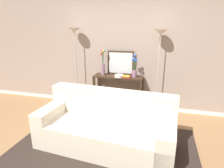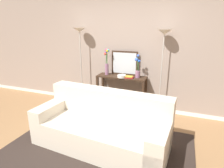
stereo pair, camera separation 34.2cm
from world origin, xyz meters
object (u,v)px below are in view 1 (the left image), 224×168
Objects in this scene: couch at (106,128)px; book_stack at (126,77)px; console_table at (118,87)px; floor_lamp_right at (160,49)px; book_row_under_console at (106,106)px; vase_short_flowers at (134,69)px; wall_mirror at (121,63)px; fruit_bowl at (119,76)px; vase_tall_flowers at (103,63)px; floor_lamp_left at (75,46)px.

couch is 1.41m from book_stack.
console_table is 5.38× the size of book_stack.
book_stack is (0.06, 1.31, 0.53)m from couch.
floor_lamp_right reaches higher than book_row_under_console.
console_table is 2.17× the size of vase_short_flowers.
book_stack is (-0.17, -0.09, -0.17)m from vase_short_flowers.
wall_mirror is at bearing 84.42° from console_table.
fruit_bowl is at bearing 94.10° from couch.
vase_tall_flowers is 1.93× the size of book_row_under_console.
console_table is at bearing 179.91° from floor_lamp_right.
console_table is 0.60× the size of floor_lamp_left.
console_table is 0.66m from vase_tall_flowers.
wall_mirror is at bearing 156.77° from vase_short_flowers.
console_table is 1.36m from floor_lamp_left.
console_table reaches higher than book_row_under_console.
book_stack is at bearing 7.86° from fruit_bowl.
book_stack is (1.21, -0.09, -0.62)m from floor_lamp_left.
floor_lamp_right is at bearing -0.07° from book_row_under_console.
book_stack is at bearing -151.47° from vase_short_flowers.
vase_short_flowers reaches higher than book_row_under_console.
fruit_bowl reaches higher than book_row_under_console.
floor_lamp_left is 1.23m from fruit_bowl.
floor_lamp_right is 8.90× the size of book_stack.
vase_short_flowers is at bearing 0.22° from console_table.
floor_lamp_right is at bearing -10.09° from wall_mirror.
floor_lamp_right reaches higher than book_stack.
wall_mirror is at bearing 25.23° from book_row_under_console.
wall_mirror reaches higher than fruit_bowl.
book_stack is (0.18, -0.24, -0.25)m from wall_mirror.
floor_lamp_right reaches higher than vase_tall_flowers.
vase_tall_flowers is 0.73m from vase_short_flowers.
floor_lamp_left is 6.07× the size of book_row_under_console.
couch is 1.93m from floor_lamp_right.
couch is 11.59× the size of fruit_bowl.
vase_tall_flowers is (-0.49, 1.41, 0.79)m from couch.
floor_lamp_right is at bearing -0.32° from vase_short_flowers.
book_stack is (0.19, -0.09, 0.28)m from console_table.
floor_lamp_left is 1.36m from book_stack.
couch is at bearing -117.52° from floor_lamp_right.
floor_lamp_left is at bearing -178.94° from vase_tall_flowers.
fruit_bowl reaches higher than console_table.
book_stack is at bearing -53.58° from wall_mirror.
floor_lamp_left reaches higher than floor_lamp_right.
console_table is 0.56m from wall_mirror.
floor_lamp_right reaches higher than fruit_bowl.
wall_mirror is 1.09m from book_row_under_console.
fruit_bowl is 0.92× the size of book_stack.
book_row_under_console is at bearing -179.88° from vase_short_flowers.
floor_lamp_right is 0.90m from book_stack.
floor_lamp_left reaches higher than wall_mirror.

